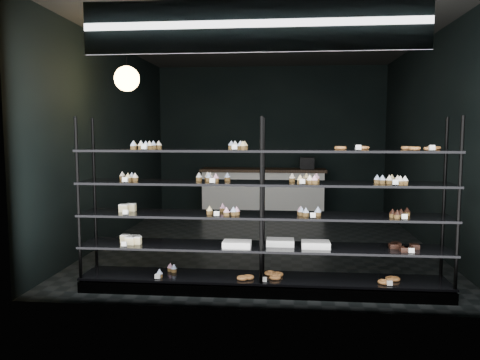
{
  "coord_description": "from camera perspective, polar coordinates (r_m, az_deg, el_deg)",
  "views": [
    {
      "loc": [
        0.3,
        -7.46,
        1.74
      ],
      "look_at": [
        -0.22,
        -1.9,
        1.18
      ],
      "focal_mm": 35.0,
      "sensor_mm": 36.0,
      "label": 1
    }
  ],
  "objects": [
    {
      "name": "pendant_lamp",
      "position": [
        6.46,
        -13.63,
        11.93
      ],
      "size": [
        0.33,
        0.33,
        0.89
      ],
      "color": "black",
      "rests_on": "room"
    },
    {
      "name": "service_counter",
      "position": [
        10.04,
        2.9,
        -1.33
      ],
      "size": [
        2.65,
        0.65,
        1.23
      ],
      "color": "beige",
      "rests_on": "room"
    },
    {
      "name": "room",
      "position": [
        7.47,
        3.08,
        4.67
      ],
      "size": [
        5.01,
        6.01,
        3.2
      ],
      "color": "black",
      "rests_on": "ground"
    },
    {
      "name": "signage",
      "position": [
        4.65,
        1.61,
        18.31
      ],
      "size": [
        3.3,
        0.05,
        0.5
      ],
      "color": "#0E2046",
      "rests_on": "room"
    },
    {
      "name": "display_shelf",
      "position": [
        5.13,
        2.51,
        -6.73
      ],
      "size": [
        4.0,
        0.5,
        1.91
      ],
      "color": "black",
      "rests_on": "room"
    }
  ]
}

